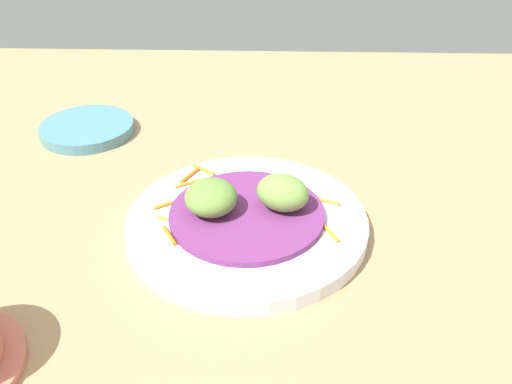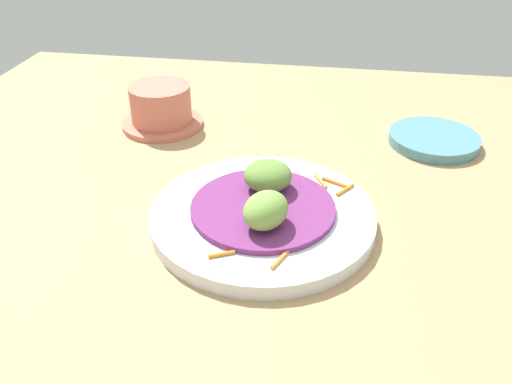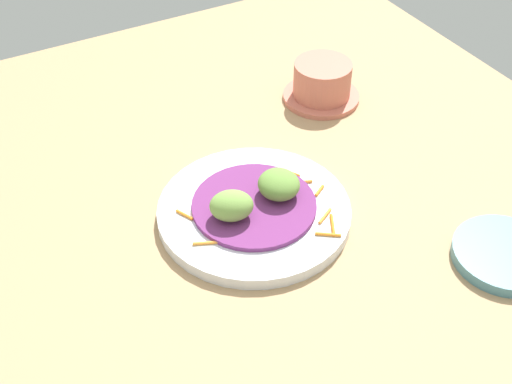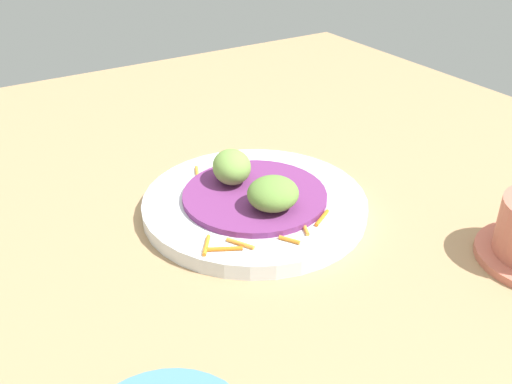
% 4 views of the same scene
% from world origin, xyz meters
% --- Properties ---
extents(table_surface, '(1.10, 1.10, 0.02)m').
position_xyz_m(table_surface, '(0.00, 0.00, 0.01)').
color(table_surface, tan).
rests_on(table_surface, ground).
extents(main_plate, '(0.25, 0.25, 0.02)m').
position_xyz_m(main_plate, '(0.00, 0.02, 0.03)').
color(main_plate, silver).
rests_on(main_plate, table_surface).
extents(cabbage_bed, '(0.16, 0.16, 0.01)m').
position_xyz_m(cabbage_bed, '(0.00, 0.02, 0.04)').
color(cabbage_bed, '#702D6B').
rests_on(cabbage_bed, main_plate).
extents(carrot_garnish, '(0.15, 0.20, 0.00)m').
position_xyz_m(carrot_garnish, '(0.03, 0.05, 0.04)').
color(carrot_garnish, orange).
rests_on(carrot_garnish, main_plate).
extents(guac_scoop_left, '(0.06, 0.07, 0.04)m').
position_xyz_m(guac_scoop_left, '(0.01, -0.01, 0.06)').
color(guac_scoop_left, '#759E47').
rests_on(guac_scoop_left, cabbage_bed).
extents(guac_scoop_center, '(0.06, 0.06, 0.03)m').
position_xyz_m(guac_scoop_center, '(0.00, 0.06, 0.06)').
color(guac_scoop_center, olive).
rests_on(guac_scoop_center, cabbage_bed).
extents(side_plate_small, '(0.12, 0.12, 0.01)m').
position_xyz_m(side_plate_small, '(0.21, 0.25, 0.03)').
color(side_plate_small, teal).
rests_on(side_plate_small, table_surface).
extents(terracotta_bowl, '(0.12, 0.12, 0.06)m').
position_xyz_m(terracotta_bowl, '(-0.19, 0.25, 0.05)').
color(terracotta_bowl, '#C66B56').
rests_on(terracotta_bowl, table_surface).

